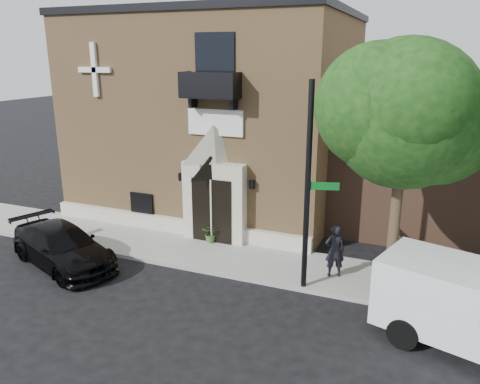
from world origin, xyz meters
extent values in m
plane|color=black|center=(0.00, 0.00, 0.00)|extent=(120.00, 120.00, 0.00)
cube|color=gray|center=(1.00, 1.50, 0.07)|extent=(42.00, 3.00, 0.15)
cube|color=#A77D4F|center=(-3.00, 8.00, 4.50)|extent=(12.00, 10.00, 9.00)
cube|color=black|center=(-3.00, 8.00, 9.15)|extent=(12.20, 10.20, 0.30)
cube|color=beige|center=(-3.00, 2.88, 0.45)|extent=(12.00, 0.30, 0.60)
cube|color=beige|center=(-1.00, 2.75, 1.75)|extent=(2.60, 0.55, 3.20)
pyramid|color=beige|center=(-1.00, 2.75, 4.10)|extent=(2.60, 0.55, 1.50)
cube|color=black|center=(-1.00, 2.46, 1.45)|extent=(1.70, 0.06, 2.60)
cube|color=beige|center=(-1.00, 2.42, 1.45)|extent=(0.06, 0.04, 2.60)
cube|color=white|center=(-1.00, 2.94, 4.90)|extent=(2.30, 0.10, 1.00)
cube|color=black|center=(-1.00, 2.55, 5.90)|extent=(2.20, 0.90, 0.10)
cube|color=black|center=(-1.00, 2.12, 6.35)|extent=(2.20, 0.06, 0.90)
cube|color=black|center=(-2.05, 2.55, 6.35)|extent=(0.06, 0.90, 0.90)
cube|color=black|center=(0.05, 2.55, 6.35)|extent=(0.06, 0.90, 0.90)
cube|color=black|center=(-1.00, 2.97, 7.10)|extent=(1.60, 0.08, 2.20)
cube|color=white|center=(-6.50, 2.92, 6.80)|extent=(0.22, 0.14, 2.20)
cube|color=white|center=(-6.50, 2.92, 6.80)|extent=(1.60, 0.14, 0.22)
cube|color=black|center=(-4.60, 2.95, 1.15)|extent=(1.10, 0.10, 1.00)
cube|color=orange|center=(-4.60, 2.98, 1.15)|extent=(0.85, 0.06, 0.75)
cube|color=black|center=(-2.55, 2.88, 2.60)|extent=(0.18, 0.18, 0.32)
cube|color=black|center=(0.55, 2.88, 2.60)|extent=(0.18, 0.18, 0.32)
cylinder|color=#38281C|center=(6.00, 0.45, 2.25)|extent=(0.32, 0.32, 4.20)
sphere|color=#0F350E|center=(6.00, 0.45, 5.82)|extent=(4.20, 4.20, 4.20)
sphere|color=#0F350E|center=(6.80, 0.75, 5.52)|extent=(3.36, 3.36, 3.36)
sphere|color=#0F350E|center=(5.30, 0.25, 6.02)|extent=(3.57, 3.57, 3.57)
sphere|color=#0F350E|center=(6.20, -0.25, 6.22)|extent=(3.15, 3.15, 3.15)
imported|color=black|center=(-5.23, -1.26, 0.73)|extent=(5.43, 3.69, 1.46)
cylinder|color=black|center=(6.60, -1.87, 0.41)|extent=(0.87, 0.50, 0.82)
cylinder|color=black|center=(7.21, 0.10, 0.41)|extent=(0.87, 0.50, 0.82)
cylinder|color=black|center=(3.39, 0.20, 3.44)|extent=(0.18, 0.18, 6.59)
cube|color=#0A5F1E|center=(3.86, 0.33, 3.55)|extent=(0.91, 0.28, 0.24)
cube|color=#0A5F1E|center=(3.26, 0.68, 3.83)|extent=(0.28, 0.91, 0.24)
cylinder|color=#AA0C15|center=(5.76, 0.28, 0.19)|extent=(0.38, 0.38, 0.08)
cylinder|color=#AA0C15|center=(5.76, 0.28, 0.52)|extent=(0.27, 0.27, 0.57)
sphere|color=#AA0C15|center=(5.76, 0.28, 0.84)|extent=(0.27, 0.27, 0.27)
cylinder|color=#AA0C15|center=(5.76, 0.28, 0.57)|extent=(0.47, 0.13, 0.13)
cube|color=#0F3817|center=(7.76, 0.67, 0.67)|extent=(1.94, 1.51, 1.04)
cube|color=black|center=(7.76, 0.67, 1.24)|extent=(2.00, 1.57, 0.11)
imported|color=#436E2B|center=(-1.01, 2.41, 0.51)|extent=(0.70, 0.62, 0.73)
imported|color=black|center=(4.15, 1.30, 1.07)|extent=(0.79, 0.67, 1.83)
camera|label=1|loc=(6.69, -13.34, 7.41)|focal=35.00mm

